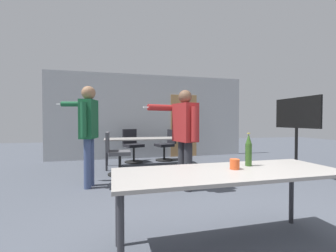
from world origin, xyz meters
TOP-DOWN VIEW (x-y plane):
  - back_wall at (0.03, 5.69)m, footprint 6.34×0.12m
  - conference_table_near at (-0.21, 0.35)m, footprint 2.10×0.75m
  - conference_table_far at (-0.35, 4.31)m, footprint 2.16×0.74m
  - tv_screen at (2.62, 2.50)m, footprint 0.44×1.18m
  - person_center_tall at (-0.03, 2.17)m, footprint 0.89×0.67m
  - person_right_polo at (-1.66, 2.73)m, footprint 0.77×0.72m
  - office_chair_near_pushed at (-0.66, 5.00)m, footprint 0.61×0.65m
  - office_chair_far_left at (0.35, 5.04)m, footprint 0.62×0.57m
  - office_chair_mid_tucked at (-1.15, 3.54)m, footprint 0.56×0.52m
  - beer_bottle at (0.09, 0.48)m, footprint 0.06×0.06m
  - drink_cup at (-0.13, 0.38)m, footprint 0.09×0.09m

SIDE VIEW (x-z plane):
  - office_chair_far_left at x=0.35m, z-range -0.03..0.89m
  - office_chair_mid_tucked at x=-1.15m, z-range -0.03..0.92m
  - office_chair_near_pushed at x=-0.66m, z-range -0.03..0.92m
  - conference_table_near at x=-0.21m, z-range 0.31..1.04m
  - conference_table_far at x=-0.35m, z-range 0.31..1.04m
  - drink_cup at x=-0.13m, z-range 0.74..0.83m
  - beer_bottle at x=0.09m, z-range 0.73..1.06m
  - person_center_tall at x=-0.03m, z-range 0.17..1.89m
  - tv_screen at x=2.62m, z-range 0.23..1.93m
  - person_right_polo at x=-1.66m, z-range 0.20..2.01m
  - back_wall at x=0.03m, z-range -0.01..2.66m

